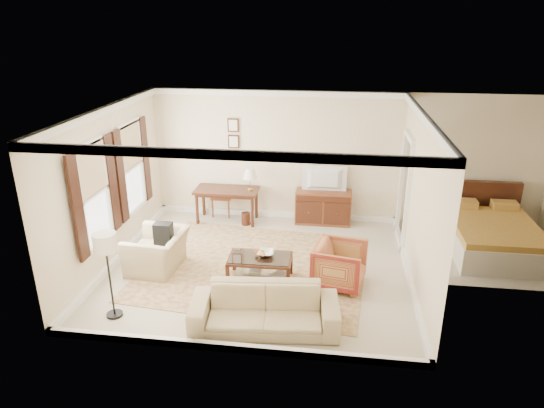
% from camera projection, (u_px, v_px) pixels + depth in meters
% --- Properties ---
extents(room_shell, '(5.51, 5.01, 2.91)m').
position_uv_depth(room_shell, '(258.00, 137.00, 8.14)').
color(room_shell, beige).
rests_on(room_shell, ground).
extents(annex_bedroom, '(3.00, 2.70, 2.90)m').
position_uv_depth(annex_bedroom, '(496.00, 238.00, 9.41)').
color(annex_bedroom, beige).
rests_on(annex_bedroom, ground).
extents(window_front, '(0.12, 1.56, 1.80)m').
position_uv_depth(window_front, '(94.00, 195.00, 8.16)').
color(window_front, '#CCB284').
rests_on(window_front, room_shell).
extents(window_rear, '(0.12, 1.56, 1.80)m').
position_uv_depth(window_rear, '(132.00, 167.00, 9.64)').
color(window_rear, '#CCB284').
rests_on(window_rear, room_shell).
extents(doorway, '(0.10, 1.12, 2.25)m').
position_uv_depth(doorway, '(404.00, 192.00, 9.69)').
color(doorway, white).
rests_on(doorway, room_shell).
extents(rug, '(4.32, 3.81, 0.01)m').
position_uv_depth(rug, '(255.00, 267.00, 9.03)').
color(rug, brown).
rests_on(rug, room_shell).
extents(writing_desk, '(1.40, 0.70, 0.77)m').
position_uv_depth(writing_desk, '(227.00, 194.00, 10.82)').
color(writing_desk, '#3C1C11').
rests_on(writing_desk, room_shell).
extents(desk_chair, '(0.52, 0.52, 1.05)m').
position_uv_depth(desk_chair, '(222.00, 194.00, 11.22)').
color(desk_chair, brown).
rests_on(desk_chair, room_shell).
extents(desk_lamp, '(0.32, 0.32, 0.50)m').
position_uv_depth(desk_lamp, '(250.00, 179.00, 10.62)').
color(desk_lamp, silver).
rests_on(desk_lamp, writing_desk).
extents(framed_prints, '(0.25, 0.04, 0.68)m').
position_uv_depth(framed_prints, '(233.00, 133.00, 10.73)').
color(framed_prints, '#3C1C11').
rests_on(framed_prints, room_shell).
extents(sideboard, '(1.23, 0.47, 0.76)m').
position_uv_depth(sideboard, '(323.00, 207.00, 10.83)').
color(sideboard, brown).
rests_on(sideboard, room_shell).
extents(tv, '(0.93, 0.53, 0.12)m').
position_uv_depth(tv, '(325.00, 171.00, 10.50)').
color(tv, black).
rests_on(tv, sideboard).
extents(coffee_table, '(1.11, 0.66, 0.47)m').
position_uv_depth(coffee_table, '(260.00, 262.00, 8.44)').
color(coffee_table, '#3C1C11').
rests_on(coffee_table, room_shell).
extents(fruit_bowl, '(0.42, 0.42, 0.10)m').
position_uv_depth(fruit_bowl, '(265.00, 253.00, 8.43)').
color(fruit_bowl, silver).
rests_on(fruit_bowl, coffee_table).
extents(book_a, '(0.28, 0.04, 0.38)m').
position_uv_depth(book_a, '(250.00, 268.00, 8.61)').
color(book_a, brown).
rests_on(book_a, coffee_table).
extents(book_b, '(0.23, 0.20, 0.38)m').
position_uv_depth(book_b, '(275.00, 272.00, 8.47)').
color(book_b, brown).
rests_on(book_b, coffee_table).
extents(striped_armchair, '(0.92, 0.96, 0.85)m').
position_uv_depth(striped_armchair, '(340.00, 263.00, 8.27)').
color(striped_armchair, maroon).
rests_on(striped_armchair, room_shell).
extents(club_armchair, '(0.78, 1.13, 0.95)m').
position_uv_depth(club_armchair, '(157.00, 245.00, 8.81)').
color(club_armchair, tan).
rests_on(club_armchair, room_shell).
extents(backpack, '(0.26, 0.34, 0.40)m').
position_uv_depth(backpack, '(163.00, 232.00, 8.77)').
color(backpack, black).
rests_on(backpack, club_armchair).
extents(sofa, '(2.24, 0.85, 0.85)m').
position_uv_depth(sofa, '(265.00, 303.00, 7.12)').
color(sofa, tan).
rests_on(sofa, room_shell).
extents(floor_lamp, '(0.35, 0.35, 1.41)m').
position_uv_depth(floor_lamp, '(106.00, 248.00, 7.14)').
color(floor_lamp, black).
rests_on(floor_lamp, room_shell).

